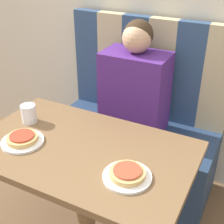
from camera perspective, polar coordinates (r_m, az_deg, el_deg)
booth_seat at (r=2.24m, az=3.72°, el=-7.97°), size 1.10×0.50×0.48m
booth_backrest at (r=2.13m, az=6.59°, el=7.89°), size 1.10×0.07×0.68m
dining_table at (r=1.57m, az=-5.33°, el=-9.33°), size 1.06×0.65×0.72m
person at (r=1.95m, az=4.26°, el=5.25°), size 0.40×0.25×0.71m
plate_left at (r=1.60m, az=-16.02°, el=-5.17°), size 0.21×0.21×0.01m
plate_right at (r=1.33m, az=2.79°, el=-11.70°), size 0.21×0.21×0.01m
pizza_left at (r=1.58m, az=-16.12°, el=-4.57°), size 0.15×0.15×0.03m
pizza_right at (r=1.32m, az=2.81°, el=-11.04°), size 0.15×0.15×0.03m
drinking_cup at (r=1.74m, az=-14.97°, el=-0.29°), size 0.08×0.08×0.10m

